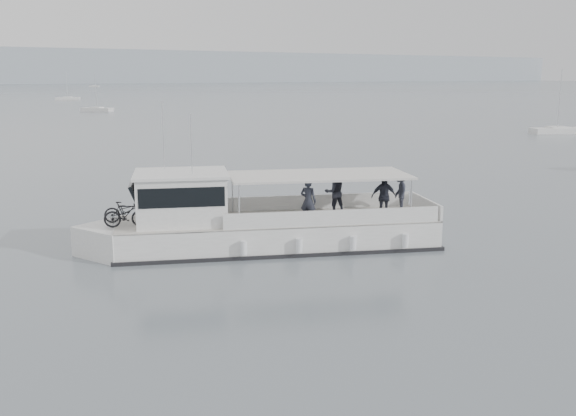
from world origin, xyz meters
TOP-DOWN VIEW (x-y plane):
  - ground at (0.00, 0.00)m, footprint 1400.00×1400.00m
  - tour_boat at (3.22, 2.96)m, footprint 14.48×8.27m

SIDE VIEW (x-z plane):
  - ground at x=0.00m, z-range 0.00..0.00m
  - tour_boat at x=3.22m, z-range -2.09..4.14m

